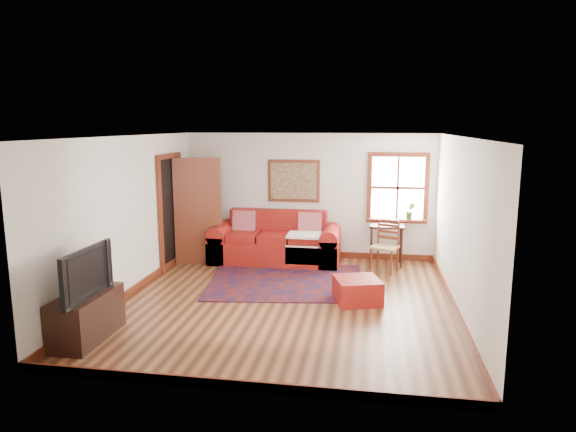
% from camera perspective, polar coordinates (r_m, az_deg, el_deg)
% --- Properties ---
extents(ground, '(5.50, 5.50, 0.00)m').
position_cam_1_polar(ground, '(7.97, -0.19, -9.42)').
color(ground, '#432112').
rests_on(ground, ground).
extents(room_envelope, '(5.04, 5.54, 2.52)m').
position_cam_1_polar(room_envelope, '(7.60, -0.18, 2.44)').
color(room_envelope, silver).
rests_on(room_envelope, ground).
extents(window, '(1.18, 0.20, 1.38)m').
position_cam_1_polar(window, '(10.22, 12.24, 2.30)').
color(window, white).
rests_on(window, ground).
extents(doorway, '(0.89, 1.08, 2.14)m').
position_cam_1_polar(doorway, '(9.94, -11.12, 0.70)').
color(doorway, black).
rests_on(doorway, ground).
extents(framed_artwork, '(1.05, 0.07, 0.85)m').
position_cam_1_polar(framed_artwork, '(10.30, 0.63, 3.92)').
color(framed_artwork, maroon).
rests_on(framed_artwork, ground).
extents(persian_rug, '(2.89, 2.43, 0.02)m').
position_cam_1_polar(persian_rug, '(8.87, -0.12, -7.29)').
color(persian_rug, '#53140B').
rests_on(persian_rug, ground).
extents(red_leather_sofa, '(2.50, 1.03, 0.98)m').
position_cam_1_polar(red_leather_sofa, '(10.12, -1.35, -3.24)').
color(red_leather_sofa, maroon).
rests_on(red_leather_sofa, ground).
extents(red_ottoman, '(0.81, 0.81, 0.37)m').
position_cam_1_polar(red_ottoman, '(7.94, 7.72, -8.19)').
color(red_ottoman, maroon).
rests_on(red_ottoman, ground).
extents(side_table, '(0.66, 0.49, 0.79)m').
position_cam_1_polar(side_table, '(9.95, 10.88, -1.67)').
color(side_table, black).
rests_on(side_table, ground).
extents(ladder_back_chair, '(0.56, 0.54, 0.94)m').
position_cam_1_polar(ladder_back_chair, '(9.55, 10.82, -3.12)').
color(ladder_back_chair, tan).
rests_on(ladder_back_chair, ground).
extents(media_cabinet, '(0.49, 1.08, 0.59)m').
position_cam_1_polar(media_cabinet, '(7.02, -21.47, -10.36)').
color(media_cabinet, black).
rests_on(media_cabinet, ground).
extents(television, '(0.14, 1.08, 0.62)m').
position_cam_1_polar(television, '(6.73, -22.19, -5.85)').
color(television, black).
rests_on(television, media_cabinet).
extents(candle_hurricane, '(0.12, 0.12, 0.18)m').
position_cam_1_polar(candle_hurricane, '(7.21, -19.67, -6.50)').
color(candle_hurricane, silver).
rests_on(candle_hurricane, media_cabinet).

